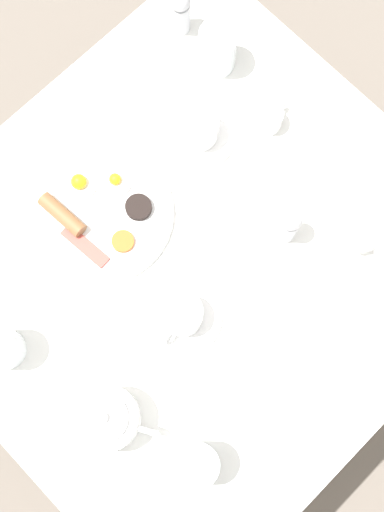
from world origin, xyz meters
The scene contains 13 objects.
ground_plane centered at (0.00, 0.00, 0.00)m, with size 8.00×8.00×0.00m, color #70665B.
table centered at (0.00, 0.00, 0.65)m, with size 1.00×0.95×0.73m.
breakfast_plate centered at (-0.07, 0.19, 0.74)m, with size 0.29×0.29×0.04m.
teapot_far centered at (-0.32, -0.11, 0.77)m, with size 0.12×0.18×0.11m.
teacup_with_saucer_left centered at (-0.10, -0.07, 0.75)m, with size 0.15×0.15×0.07m.
teacup_with_saucer_right centered at (0.19, 0.18, 0.75)m, with size 0.15×0.15×0.07m.
water_glass_tall centered at (-0.26, -0.28, 0.78)m, with size 0.08×0.08×0.11m.
water_glass_short centered at (0.33, 0.27, 0.78)m, with size 0.08×0.08×0.11m.
creamer_jug centered at (0.31, 0.10, 0.75)m, with size 0.08×0.06×0.05m.
pepper_grinder centered at (0.17, -0.09, 0.79)m, with size 0.04×0.04×0.12m.
salt_grinder centered at (0.34, 0.38, 0.79)m, with size 0.04×0.04×0.12m.
fork_by_plate centered at (-0.09, -0.32, 0.73)m, with size 0.08×0.16×0.00m.
knife_by_plate centered at (0.08, -0.20, 0.73)m, with size 0.18×0.10×0.00m.
Camera 1 is at (-0.23, -0.23, 2.08)m, focal length 50.00 mm.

